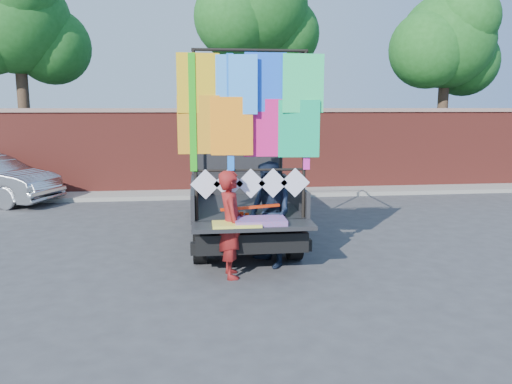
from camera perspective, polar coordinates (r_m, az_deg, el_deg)
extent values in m
plane|color=#38383A|center=(9.06, 0.48, -7.34)|extent=(90.00, 90.00, 0.00)
cube|color=maroon|center=(15.69, -2.80, 4.58)|extent=(30.00, 0.35, 2.50)
cube|color=#896B5F|center=(15.63, -2.84, 9.33)|extent=(30.00, 0.45, 0.12)
cube|color=gray|center=(15.15, -2.57, -0.15)|extent=(30.00, 1.20, 0.12)
cylinder|color=#38281C|center=(17.63, -24.94, 8.16)|extent=(0.36, 0.36, 4.90)
sphere|color=#195518|center=(17.82, -25.62, 17.18)|extent=(3.20, 3.20, 3.20)
sphere|color=#195518|center=(17.86, -22.20, 15.12)|extent=(2.40, 2.40, 2.40)
cylinder|color=#38281C|center=(16.92, 0.29, 9.98)|extent=(0.36, 0.36, 5.46)
sphere|color=#195518|center=(17.22, 0.30, 20.42)|extent=(3.20, 3.20, 3.20)
sphere|color=#195518|center=(17.62, 3.18, 17.59)|extent=(2.40, 2.40, 2.40)
sphere|color=#195518|center=(16.77, -2.44, 19.34)|extent=(2.60, 2.60, 2.60)
cylinder|color=#38281C|center=(18.87, 20.48, 7.97)|extent=(0.36, 0.36, 4.55)
sphere|color=#195518|center=(19.00, 20.96, 15.82)|extent=(3.20, 3.20, 3.20)
sphere|color=#195518|center=(19.71, 22.67, 13.57)|extent=(2.40, 2.40, 2.40)
sphere|color=#195518|center=(18.34, 19.05, 15.14)|extent=(2.60, 2.60, 2.60)
sphere|color=#195518|center=(18.70, 22.83, 17.83)|extent=(2.20, 2.20, 2.20)
cylinder|color=black|center=(11.43, -6.57, -2.00)|extent=(0.23, 0.70, 0.70)
cylinder|color=black|center=(8.66, -6.44, -5.82)|extent=(0.23, 0.70, 0.70)
cylinder|color=black|center=(11.55, 1.62, -1.81)|extent=(0.23, 0.70, 0.70)
cylinder|color=black|center=(8.82, 4.36, -5.50)|extent=(0.23, 0.70, 0.70)
cube|color=black|center=(9.98, -1.80, -2.61)|extent=(1.79, 4.43, 0.32)
cube|color=black|center=(9.15, -1.37, -1.85)|extent=(1.90, 2.43, 0.11)
cube|color=black|center=(9.07, -7.23, -0.55)|extent=(0.06, 2.43, 0.47)
cube|color=black|center=(9.24, 4.36, -0.30)|extent=(0.06, 2.43, 0.47)
cube|color=black|center=(10.28, -2.02, 0.74)|extent=(1.90, 0.06, 0.47)
cube|color=black|center=(11.28, -2.46, 1.81)|extent=(1.90, 1.69, 1.32)
cube|color=#8C9EAD|center=(10.76, -2.28, 3.69)|extent=(1.69, 0.06, 0.58)
cube|color=#8C9EAD|center=(12.03, -2.76, 3.32)|extent=(1.69, 0.11, 0.74)
cube|color=black|center=(12.46, -2.87, 1.34)|extent=(1.85, 0.95, 0.58)
cube|color=black|center=(7.71, -0.32, -3.89)|extent=(1.90, 0.58, 0.06)
cube|color=black|center=(8.05, -0.51, -6.26)|extent=(1.95, 0.16, 0.19)
cylinder|color=black|center=(7.83, -6.97, 6.24)|extent=(0.05, 0.05, 2.64)
cylinder|color=black|center=(10.04, -6.97, 7.00)|extent=(0.05, 0.05, 2.64)
cylinder|color=black|center=(8.02, 5.56, 6.35)|extent=(0.05, 0.05, 2.64)
cylinder|color=black|center=(10.19, 2.87, 7.10)|extent=(0.05, 0.05, 2.64)
cylinder|color=black|center=(7.91, -0.65, 15.91)|extent=(1.79, 0.05, 0.05)
cylinder|color=black|center=(10.10, -2.06, 14.56)|extent=(1.79, 0.05, 0.05)
cylinder|color=black|center=(8.96, -7.15, 15.11)|extent=(0.05, 2.27, 0.05)
cylinder|color=black|center=(9.13, 4.16, 15.06)|extent=(0.05, 2.27, 0.05)
cylinder|color=black|center=(7.93, -0.63, 2.52)|extent=(1.79, 0.04, 0.04)
cube|color=yellow|center=(7.80, -6.55, 12.43)|extent=(0.65, 0.02, 0.90)
cube|color=#3593FF|center=(7.78, -2.57, 12.49)|extent=(0.65, 0.02, 0.90)
cube|color=#1C5EFF|center=(7.88, 1.32, 12.46)|extent=(0.65, 0.02, 0.90)
cube|color=#28E47B|center=(7.93, 5.23, 12.41)|extent=(0.65, 0.02, 0.90)
cube|color=orange|center=(7.80, -6.45, 7.40)|extent=(0.65, 0.02, 0.90)
cube|color=orange|center=(7.78, -2.53, 7.45)|extent=(0.65, 0.02, 0.90)
cube|color=#E31972|center=(7.88, 1.30, 7.48)|extent=(0.65, 0.02, 0.90)
cube|color=#0CB370|center=(7.93, 5.15, 7.46)|extent=(0.65, 0.02, 0.90)
cube|color=green|center=(7.77, -7.27, 8.93)|extent=(0.11, 0.01, 1.79)
cube|color=#E626A8|center=(7.97, 5.89, 8.98)|extent=(0.11, 0.01, 1.79)
cube|color=#1B72FB|center=(7.79, -2.95, 9.00)|extent=(0.11, 0.01, 1.79)
cube|color=white|center=(7.88, -5.79, 0.88)|extent=(0.48, 0.01, 0.48)
cube|color=white|center=(7.89, -3.19, 0.93)|extent=(0.48, 0.01, 0.48)
cube|color=white|center=(7.92, -0.60, 0.98)|extent=(0.48, 0.01, 0.48)
cube|color=white|center=(7.97, 1.96, 1.03)|extent=(0.48, 0.01, 0.48)
cube|color=white|center=(8.03, 4.49, 1.07)|extent=(0.48, 0.01, 0.48)
cube|color=#D32F4C|center=(7.71, 0.46, -3.34)|extent=(0.79, 0.47, 0.08)
cube|color=#E8E349|center=(7.60, -2.23, -3.69)|extent=(0.74, 0.42, 0.04)
imported|color=maroon|center=(7.81, -2.90, -3.70)|extent=(0.46, 0.65, 1.69)
imported|color=#152036|center=(8.32, 1.53, -2.59)|extent=(0.95, 1.05, 1.77)
cube|color=red|center=(8.02, -0.61, -1.76)|extent=(0.99, 0.33, 0.04)
cube|color=red|center=(8.04, -2.86, -4.08)|extent=(0.06, 0.02, 0.59)
cube|color=red|center=(8.05, -2.26, -4.20)|extent=(0.06, 0.02, 0.59)
cube|color=red|center=(8.06, -1.65, -4.32)|extent=(0.06, 0.02, 0.59)
cube|color=red|center=(8.08, -1.05, -4.44)|extent=(0.06, 0.02, 0.59)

